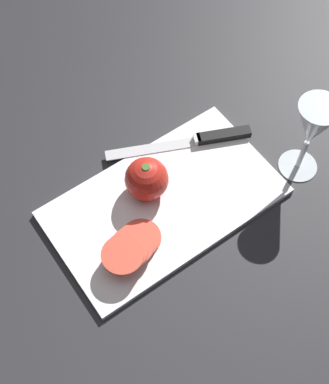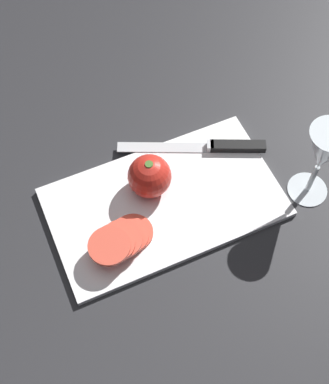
{
  "view_description": "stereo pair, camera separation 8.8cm",
  "coord_description": "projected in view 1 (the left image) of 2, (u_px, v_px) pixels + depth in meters",
  "views": [
    {
      "loc": [
        -0.16,
        -0.34,
        0.81
      ],
      "look_at": [
        0.1,
        0.02,
        0.04
      ],
      "focal_mm": 50.0,
      "sensor_mm": 36.0,
      "label": 1
    },
    {
      "loc": [
        -0.08,
        -0.38,
        0.81
      ],
      "look_at": [
        0.1,
        0.02,
        0.04
      ],
      "focal_mm": 50.0,
      "sensor_mm": 36.0,
      "label": 2
    }
  ],
  "objects": [
    {
      "name": "knife",
      "position": [
        208.0,
        138.0,
        0.97
      ],
      "size": [
        0.25,
        0.13,
        0.01
      ],
      "rotation": [
        0.0,
        0.0,
        2.72
      ],
      "color": "silver",
      "rests_on": "cutting_board"
    },
    {
      "name": "whole_tomato",
      "position": [
        147.0,
        179.0,
        0.89
      ],
      "size": [
        0.07,
        0.07,
        0.08
      ],
      "color": "red",
      "rests_on": "cutting_board"
    },
    {
      "name": "cutting_board",
      "position": [
        164.0,
        202.0,
        0.92
      ],
      "size": [
        0.39,
        0.22,
        0.01
      ],
      "color": "white",
      "rests_on": "ground_plane"
    },
    {
      "name": "tomato_slice_stack_near",
      "position": [
        132.0,
        246.0,
        0.85
      ],
      "size": [
        0.11,
        0.09,
        0.04
      ],
      "color": "#DB4C38",
      "rests_on": "cutting_board"
    },
    {
      "name": "wine_glass",
      "position": [
        313.0,
        128.0,
        0.86
      ],
      "size": [
        0.07,
        0.07,
        0.17
      ],
      "color": "silver",
      "rests_on": "ground_plane"
    },
    {
      "name": "ground_plane",
      "position": [
        125.0,
        242.0,
        0.89
      ],
      "size": [
        3.0,
        3.0,
        0.0
      ],
      "primitive_type": "plane",
      "color": "#28282B"
    }
  ]
}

